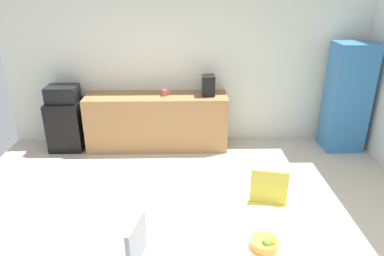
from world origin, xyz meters
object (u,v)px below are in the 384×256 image
(microwave, at_px, (62,94))
(coffee_maker, at_px, (208,85))
(chair_yellow, at_px, (268,202))
(locker_cabinet, at_px, (347,98))
(chair_gray, at_px, (148,254))
(fruit_bowl, at_px, (266,243))
(mini_fridge, at_px, (67,125))
(mug_white, at_px, (165,93))

(microwave, bearing_deg, coffee_maker, 0.00)
(chair_yellow, height_order, coffee_maker, coffee_maker)
(locker_cabinet, bearing_deg, microwave, 178.74)
(locker_cabinet, bearing_deg, chair_gray, -133.65)
(chair_yellow, relative_size, fruit_bowl, 3.86)
(microwave, distance_m, chair_gray, 3.58)
(mini_fridge, xyz_separation_m, fruit_bowl, (2.54, -3.37, 0.40))
(mini_fridge, relative_size, fruit_bowl, 3.75)
(chair_yellow, distance_m, fruit_bowl, 1.01)
(locker_cabinet, relative_size, chair_gray, 2.10)
(microwave, distance_m, locker_cabinet, 4.55)
(locker_cabinet, height_order, mug_white, locker_cabinet)
(coffee_maker, bearing_deg, locker_cabinet, -2.58)
(mug_white, bearing_deg, locker_cabinet, -1.62)
(mini_fridge, bearing_deg, mug_white, -0.61)
(mini_fridge, height_order, fruit_bowl, fruit_bowl)
(mug_white, xyz_separation_m, coffee_maker, (0.70, 0.02, 0.11))
(chair_gray, bearing_deg, mug_white, 90.01)
(mini_fridge, relative_size, mug_white, 6.24)
(locker_cabinet, height_order, fruit_bowl, locker_cabinet)
(chair_yellow, relative_size, coffee_maker, 2.59)
(locker_cabinet, xyz_separation_m, mug_white, (-2.92, 0.08, 0.08))
(chair_gray, xyz_separation_m, fruit_bowl, (0.91, -0.21, 0.28))
(mini_fridge, xyz_separation_m, chair_yellow, (2.79, -2.44, 0.12))
(microwave, relative_size, fruit_bowl, 2.23)
(microwave, xyz_separation_m, mug_white, (1.63, -0.02, 0.01))
(locker_cabinet, distance_m, chair_yellow, 2.95)
(microwave, distance_m, chair_yellow, 3.73)
(locker_cabinet, distance_m, fruit_bowl, 3.84)
(microwave, bearing_deg, mini_fridge, 0.00)
(chair_gray, xyz_separation_m, mug_white, (-0.00, 3.14, 0.43))
(chair_yellow, bearing_deg, microwave, 138.79)
(chair_yellow, xyz_separation_m, chair_gray, (-1.16, -0.72, 0.00))
(chair_gray, relative_size, mug_white, 6.43)
(locker_cabinet, height_order, coffee_maker, locker_cabinet)
(microwave, distance_m, coffee_maker, 2.33)
(coffee_maker, bearing_deg, chair_gray, -102.43)
(mini_fridge, height_order, mug_white, mug_white)
(mini_fridge, bearing_deg, microwave, 0.00)
(chair_yellow, bearing_deg, fruit_bowl, -104.89)
(mini_fridge, bearing_deg, chair_yellow, -41.21)
(chair_yellow, bearing_deg, mug_white, 115.51)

